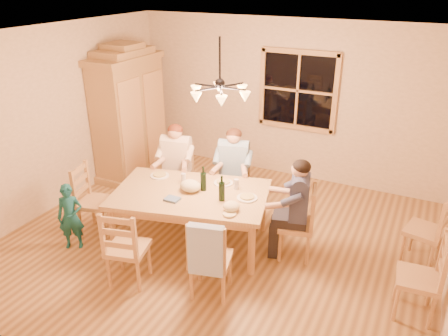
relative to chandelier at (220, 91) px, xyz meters
The scene contains 31 objects.
floor 2.08m from the chandelier, ahead, with size 5.50×5.50×0.00m, color brown.
ceiling 0.62m from the chandelier, ahead, with size 5.50×5.00×0.02m, color white.
wall_back 2.60m from the chandelier, 90.00° to the left, with size 5.50×0.02×2.70m, color #C7AE8D.
wall_left 2.84m from the chandelier, behind, with size 0.02×5.00×2.70m, color #C7AE8D.
window 2.53m from the chandelier, 85.36° to the left, with size 1.30×0.06×1.30m.
chandelier is the anchor object (origin of this frame).
armoire 2.93m from the chandelier, 151.81° to the left, with size 0.66×1.40×2.30m.
dining_table 1.47m from the chandelier, 150.79° to the right, with size 2.20×1.65×0.76m.
chair_far_left 2.14m from the chandelier, 150.33° to the left, with size 0.53×0.52×0.99m.
chair_far_right 1.96m from the chandelier, 103.41° to the left, with size 0.53×0.52×0.99m.
chair_near_left 2.23m from the chandelier, 115.79° to the right, with size 0.53×0.52×0.99m.
chair_near_right 2.05m from the chandelier, 69.10° to the right, with size 0.53×0.52×0.99m.
chair_end_left 2.49m from the chandelier, 162.52° to the right, with size 0.52×0.53×0.99m.
chair_end_right 2.04m from the chandelier, ahead, with size 0.52×0.53×0.99m.
adult_woman 1.72m from the chandelier, 150.33° to the left, with size 0.47×0.50×0.87m.
adult_plaid_man 1.49m from the chandelier, 103.41° to the left, with size 0.47×0.50×0.87m.
adult_slate_man 1.59m from the chandelier, ahead, with size 0.50×0.47×0.87m.
towel 1.84m from the chandelier, 70.13° to the right, with size 0.38×0.10×0.58m, color #A7BEE3.
wine_bottle_a 1.17m from the chandelier, 164.28° to the right, with size 0.08×0.08×0.33m, color black.
wine_bottle_b 1.18m from the chandelier, 58.53° to the right, with size 0.08×0.08×0.33m, color black.
plate_woman 1.62m from the chandelier, behind, with size 0.26×0.26×0.02m, color white.
plate_plaid 1.33m from the chandelier, 106.66° to the left, with size 0.26×0.26×0.02m, color white.
plate_slate 1.36m from the chandelier, ahead, with size 0.26×0.26×0.02m, color white.
wine_glass_a 1.36m from the chandelier, behind, with size 0.06×0.06×0.14m, color silver.
wine_glass_b 1.27m from the chandelier, 45.26° to the left, with size 0.06×0.06×0.14m, color silver.
cap 1.36m from the chandelier, 48.28° to the right, with size 0.20×0.20×0.11m, color beige.
napkin 1.45m from the chandelier, 132.04° to the right, with size 0.18×0.14×0.03m, color slate.
cloth_bundle 1.30m from the chandelier, 155.08° to the right, with size 0.28×0.22×0.15m, color beige.
child 2.53m from the chandelier, 150.05° to the right, with size 0.33×0.22×0.91m, color #165C67.
chair_spare_front 3.04m from the chandelier, ahead, with size 0.46×0.47×0.99m.
chair_spare_back 3.11m from the chandelier, 16.05° to the left, with size 0.51×0.52×0.99m.
Camera 1 is at (2.27, -4.47, 3.36)m, focal length 35.00 mm.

